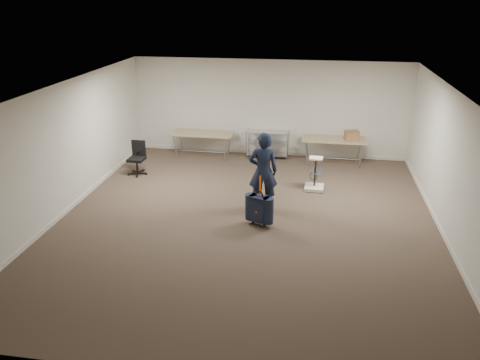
# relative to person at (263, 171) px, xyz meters

# --- Properties ---
(ground) EXTENTS (9.00, 9.00, 0.00)m
(ground) POSITION_rel_person_xyz_m (-0.26, -0.68, -0.89)
(ground) COLOR #423528
(ground) RESTS_ON ground
(room_shell) EXTENTS (8.00, 9.00, 9.00)m
(room_shell) POSITION_rel_person_xyz_m (-0.26, 0.70, -0.84)
(room_shell) COLOR silver
(room_shell) RESTS_ON ground
(folding_table_left) EXTENTS (1.80, 0.75, 0.73)m
(folding_table_left) POSITION_rel_person_xyz_m (-2.16, 3.27, -0.21)
(folding_table_left) COLOR #9F8662
(folding_table_left) RESTS_ON ground
(folding_table_right) EXTENTS (1.80, 0.75, 0.73)m
(folding_table_right) POSITION_rel_person_xyz_m (1.64, 3.27, -0.21)
(folding_table_right) COLOR #9F8662
(folding_table_right) RESTS_ON ground
(wire_shelf) EXTENTS (1.22, 0.47, 0.80)m
(wire_shelf) POSITION_rel_person_xyz_m (-0.26, 3.52, -0.45)
(wire_shelf) COLOR silver
(wire_shelf) RESTS_ON ground
(person) EXTENTS (0.72, 0.54, 1.78)m
(person) POSITION_rel_person_xyz_m (0.00, 0.00, 0.00)
(person) COLOR black
(person) RESTS_ON ground
(suitcase) EXTENTS (0.46, 0.36, 1.11)m
(suitcase) POSITION_rel_person_xyz_m (0.03, -0.86, -0.51)
(suitcase) COLOR #162132
(suitcase) RESTS_ON ground
(office_chair) EXTENTS (0.54, 0.54, 0.89)m
(office_chair) POSITION_rel_person_xyz_m (-3.56, 1.61, -0.62)
(office_chair) COLOR black
(office_chair) RESTS_ON ground
(equipment_cart) EXTENTS (0.48, 0.48, 0.84)m
(equipment_cart) POSITION_rel_person_xyz_m (1.14, 1.26, -0.67)
(equipment_cart) COLOR beige
(equipment_cart) RESTS_ON ground
(cardboard_box) EXTENTS (0.42, 0.36, 0.27)m
(cardboard_box) POSITION_rel_person_xyz_m (2.10, 3.21, -0.02)
(cardboard_box) COLOR olive
(cardboard_box) RESTS_ON folding_table_right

